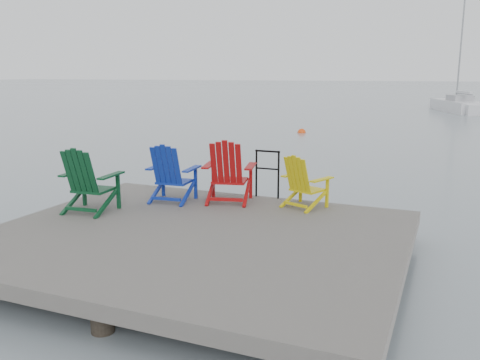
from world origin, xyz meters
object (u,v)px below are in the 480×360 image
at_px(chair_blue, 171,173).
at_px(chair_red, 228,171).
at_px(chair_yellow, 303,181).
at_px(handrail, 267,169).
at_px(buoy_d, 474,113).
at_px(chair_green, 88,180).
at_px(buoy_b, 302,133).
at_px(sailboat_near, 457,106).

height_order(chair_blue, chair_red, chair_red).
bearing_deg(chair_yellow, handrail, 172.70).
relative_size(handrail, chair_red, 0.79).
distance_m(handrail, buoy_d, 32.18).
bearing_deg(chair_yellow, chair_blue, -145.73).
bearing_deg(chair_green, chair_blue, 47.21).
distance_m(chair_yellow, buoy_b, 15.98).
height_order(chair_green, chair_blue, chair_green).
bearing_deg(buoy_b, sailboat_near, 69.44).
xyz_separation_m(chair_red, buoy_d, (5.06, 32.46, -1.07)).
xyz_separation_m(handrail, chair_red, (-0.52, -0.62, 0.03)).
height_order(buoy_b, buoy_d, buoy_d).
relative_size(chair_red, chair_yellow, 1.23).
distance_m(buoy_b, buoy_d, 18.80).
bearing_deg(buoy_d, chair_blue, -100.42).
xyz_separation_m(chair_blue, buoy_b, (-2.05, 15.84, -1.03)).
distance_m(chair_red, buoy_b, 15.82).
bearing_deg(chair_green, buoy_d, 73.75).
bearing_deg(chair_blue, buoy_b, 91.83).
height_order(chair_green, sailboat_near, sailboat_near).
height_order(sailboat_near, buoy_d, sailboat_near).
xyz_separation_m(handrail, chair_green, (-2.42, -2.14, 0.01)).
relative_size(chair_yellow, buoy_d, 2.24).
height_order(handrail, buoy_b, handrail).
xyz_separation_m(sailboat_near, buoy_b, (-6.94, -18.49, -0.36)).
bearing_deg(handrail, chair_red, -130.16).
relative_size(chair_red, buoy_d, 2.76).
distance_m(chair_green, chair_red, 2.43).
relative_size(handrail, chair_blue, 0.85).
bearing_deg(handrail, buoy_b, 103.44).
bearing_deg(sailboat_near, chair_red, -114.61).
height_order(chair_green, buoy_d, chair_green).
bearing_deg(chair_green, chair_red, 34.08).
distance_m(sailboat_near, buoy_b, 19.75).
bearing_deg(chair_green, sailboat_near, 76.04).
bearing_deg(handrail, buoy_d, 81.89).
relative_size(handrail, sailboat_near, 0.09).
distance_m(handrail, chair_yellow, 0.95).
bearing_deg(chair_blue, chair_green, -133.65).
relative_size(chair_red, sailboat_near, 0.11).
xyz_separation_m(chair_green, buoy_d, (6.95, 33.98, -1.05)).
height_order(chair_red, buoy_d, chair_red).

